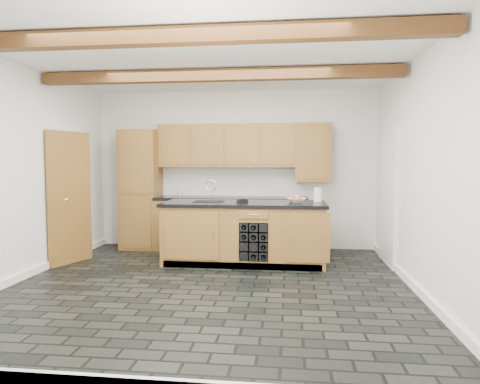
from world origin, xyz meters
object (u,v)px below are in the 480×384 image
(island, at_px, (245,232))
(kitchen_scale, at_px, (242,201))
(paper_towel, at_px, (318,195))
(fruit_bowl, at_px, (296,200))

(island, bearing_deg, kitchen_scale, -138.11)
(paper_towel, bearing_deg, island, -167.82)
(paper_towel, bearing_deg, fruit_bowl, -148.33)
(kitchen_scale, xyz_separation_m, fruit_bowl, (0.81, 0.06, 0.01))
(island, xyz_separation_m, fruit_bowl, (0.78, 0.03, 0.50))
(fruit_bowl, relative_size, paper_towel, 1.31)
(fruit_bowl, bearing_deg, paper_towel, 31.67)
(kitchen_scale, xyz_separation_m, paper_towel, (1.15, 0.27, 0.08))
(paper_towel, bearing_deg, kitchen_scale, -166.74)
(island, relative_size, paper_towel, 11.62)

